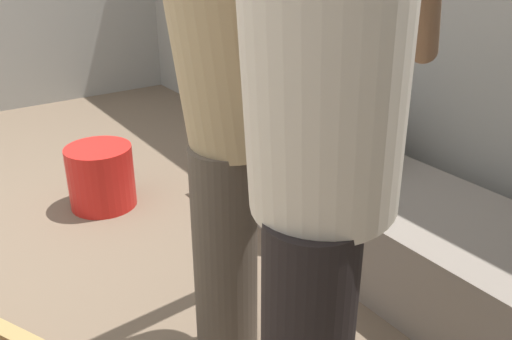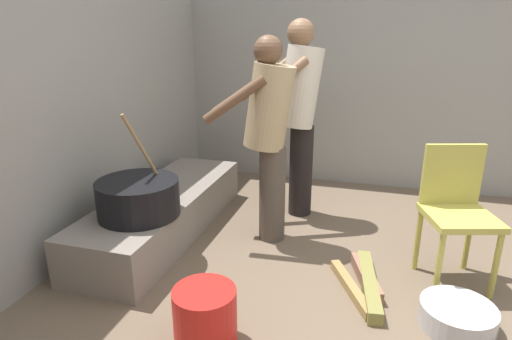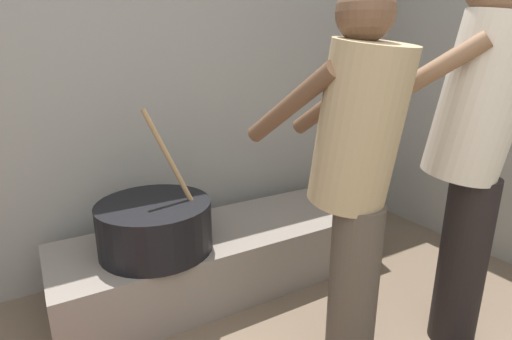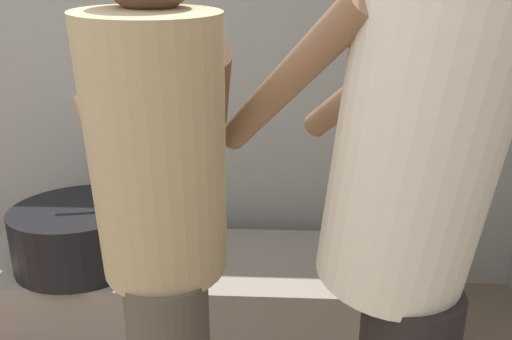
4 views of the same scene
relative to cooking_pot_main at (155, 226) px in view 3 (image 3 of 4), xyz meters
The scene contains 5 objects.
block_enclosure_rear 0.80m from the cooking_pot_main, 116.53° to the left, with size 5.07×0.20×1.91m, color gray.
hearth_ledge 0.52m from the cooking_pot_main, ahead, with size 1.88×0.60×0.34m, color slate.
cooking_pot_main is the anchor object (origin of this frame).
cook_in_tan_shirt 1.04m from the cooking_pot_main, 53.81° to the right, with size 0.42×0.69×1.53m.
cook_in_cream_shirt 1.49m from the cooking_pot_main, 39.46° to the right, with size 0.65×0.74×1.65m.
Camera 3 is at (-0.20, -0.09, 1.31)m, focal length 28.00 mm.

